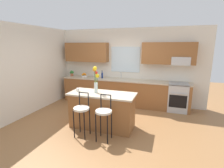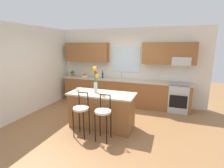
{
  "view_description": "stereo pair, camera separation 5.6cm",
  "coord_description": "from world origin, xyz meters",
  "px_view_note": "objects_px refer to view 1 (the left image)",
  "views": [
    {
      "loc": [
        1.53,
        -4.01,
        2.1
      ],
      "look_at": [
        -0.02,
        0.55,
        1.0
      ],
      "focal_mm": 27.16,
      "sensor_mm": 36.0,
      "label": 1
    },
    {
      "loc": [
        1.58,
        -3.99,
        2.1
      ],
      "look_at": [
        -0.02,
        0.55,
        1.0
      ],
      "focal_mm": 27.16,
      "sensor_mm": 36.0,
      "label": 2
    }
  ],
  "objects_px": {
    "bar_stool_middle": "(104,113)",
    "potted_plant_small": "(72,73)",
    "bottle_olive_oil": "(102,75)",
    "flower_vase": "(96,78)",
    "bar_stool_near": "(82,110)",
    "oven_range": "(178,97)",
    "kitchen_island": "(102,110)",
    "mug_ceramic": "(78,90)",
    "fruit_bowl_oranges": "(84,75)"
  },
  "relations": [
    {
      "from": "bar_stool_near",
      "to": "bottle_olive_oil",
      "type": "relative_size",
      "value": 3.68
    },
    {
      "from": "oven_range",
      "to": "flower_vase",
      "type": "distance_m",
      "value": 2.9
    },
    {
      "from": "bar_stool_middle",
      "to": "potted_plant_small",
      "type": "relative_size",
      "value": 4.61
    },
    {
      "from": "oven_range",
      "to": "bar_stool_middle",
      "type": "distance_m",
      "value": 2.93
    },
    {
      "from": "kitchen_island",
      "to": "mug_ceramic",
      "type": "xyz_separation_m",
      "value": [
        -0.66,
        -0.04,
        0.5
      ]
    },
    {
      "from": "mug_ceramic",
      "to": "fruit_bowl_oranges",
      "type": "bearing_deg",
      "value": 113.48
    },
    {
      "from": "bar_stool_near",
      "to": "flower_vase",
      "type": "xyz_separation_m",
      "value": [
        0.11,
        0.58,
        0.67
      ]
    },
    {
      "from": "flower_vase",
      "to": "bottle_olive_oil",
      "type": "bearing_deg",
      "value": 107.45
    },
    {
      "from": "oven_range",
      "to": "bar_stool_middle",
      "type": "bearing_deg",
      "value": -123.59
    },
    {
      "from": "kitchen_island",
      "to": "potted_plant_small",
      "type": "bearing_deg",
      "value": 137.08
    },
    {
      "from": "kitchen_island",
      "to": "potted_plant_small",
      "type": "height_order",
      "value": "potted_plant_small"
    },
    {
      "from": "bar_stool_near",
      "to": "bottle_olive_oil",
      "type": "xyz_separation_m",
      "value": [
        -0.48,
        2.46,
        0.4
      ]
    },
    {
      "from": "oven_range",
      "to": "kitchen_island",
      "type": "height_order",
      "value": "same"
    },
    {
      "from": "bar_stool_middle",
      "to": "mug_ceramic",
      "type": "distance_m",
      "value": 1.12
    },
    {
      "from": "bar_stool_middle",
      "to": "mug_ceramic",
      "type": "xyz_separation_m",
      "value": [
        -0.93,
        0.53,
        0.33
      ]
    },
    {
      "from": "fruit_bowl_oranges",
      "to": "bottle_olive_oil",
      "type": "bearing_deg",
      "value": -0.34
    },
    {
      "from": "bar_stool_near",
      "to": "flower_vase",
      "type": "height_order",
      "value": "flower_vase"
    },
    {
      "from": "bottle_olive_oil",
      "to": "potted_plant_small",
      "type": "bearing_deg",
      "value": 179.98
    },
    {
      "from": "bottle_olive_oil",
      "to": "potted_plant_small",
      "type": "height_order",
      "value": "bottle_olive_oil"
    },
    {
      "from": "fruit_bowl_oranges",
      "to": "bottle_olive_oil",
      "type": "relative_size",
      "value": 0.85
    },
    {
      "from": "oven_range",
      "to": "flower_vase",
      "type": "height_order",
      "value": "flower_vase"
    },
    {
      "from": "bar_stool_middle",
      "to": "fruit_bowl_oranges",
      "type": "relative_size",
      "value": 4.34
    },
    {
      "from": "bar_stool_near",
      "to": "kitchen_island",
      "type": "bearing_deg",
      "value": 64.29
    },
    {
      "from": "oven_range",
      "to": "bottle_olive_oil",
      "type": "distance_m",
      "value": 2.71
    },
    {
      "from": "bar_stool_middle",
      "to": "flower_vase",
      "type": "relative_size",
      "value": 1.54
    },
    {
      "from": "flower_vase",
      "to": "bar_stool_near",
      "type": "bearing_deg",
      "value": -101.2
    },
    {
      "from": "bar_stool_middle",
      "to": "fruit_bowl_oranges",
      "type": "height_order",
      "value": "fruit_bowl_oranges"
    },
    {
      "from": "mug_ceramic",
      "to": "potted_plant_small",
      "type": "distance_m",
      "value": 2.37
    },
    {
      "from": "kitchen_island",
      "to": "flower_vase",
      "type": "bearing_deg",
      "value": 178.46
    },
    {
      "from": "oven_range",
      "to": "fruit_bowl_oranges",
      "type": "height_order",
      "value": "fruit_bowl_oranges"
    },
    {
      "from": "oven_range",
      "to": "mug_ceramic",
      "type": "height_order",
      "value": "mug_ceramic"
    },
    {
      "from": "bar_stool_near",
      "to": "fruit_bowl_oranges",
      "type": "bearing_deg",
      "value": 116.42
    },
    {
      "from": "potted_plant_small",
      "to": "bar_stool_near",
      "type": "bearing_deg",
      "value": -54.45
    },
    {
      "from": "flower_vase",
      "to": "potted_plant_small",
      "type": "relative_size",
      "value": 3.0
    },
    {
      "from": "kitchen_island",
      "to": "potted_plant_small",
      "type": "distance_m",
      "value": 2.84
    },
    {
      "from": "flower_vase",
      "to": "potted_plant_small",
      "type": "height_order",
      "value": "flower_vase"
    },
    {
      "from": "bar_stool_middle",
      "to": "flower_vase",
      "type": "distance_m",
      "value": 0.98
    },
    {
      "from": "potted_plant_small",
      "to": "bar_stool_middle",
      "type": "bearing_deg",
      "value": -46.84
    },
    {
      "from": "oven_range",
      "to": "bar_stool_near",
      "type": "distance_m",
      "value": 3.27
    },
    {
      "from": "oven_range",
      "to": "bar_stool_middle",
      "type": "relative_size",
      "value": 0.88
    },
    {
      "from": "flower_vase",
      "to": "kitchen_island",
      "type": "bearing_deg",
      "value": -1.54
    },
    {
      "from": "flower_vase",
      "to": "bottle_olive_oil",
      "type": "height_order",
      "value": "flower_vase"
    },
    {
      "from": "fruit_bowl_oranges",
      "to": "potted_plant_small",
      "type": "distance_m",
      "value": 0.54
    },
    {
      "from": "bottle_olive_oil",
      "to": "potted_plant_small",
      "type": "xyz_separation_m",
      "value": [
        -1.28,
        0.0,
        0.02
      ]
    },
    {
      "from": "bar_stool_middle",
      "to": "bottle_olive_oil",
      "type": "height_order",
      "value": "bottle_olive_oil"
    },
    {
      "from": "oven_range",
      "to": "mug_ceramic",
      "type": "xyz_separation_m",
      "value": [
        -2.55,
        -1.91,
        0.51
      ]
    },
    {
      "from": "oven_range",
      "to": "potted_plant_small",
      "type": "distance_m",
      "value": 3.97
    },
    {
      "from": "kitchen_island",
      "to": "bar_stool_near",
      "type": "distance_m",
      "value": 0.66
    },
    {
      "from": "bar_stool_middle",
      "to": "bottle_olive_oil",
      "type": "relative_size",
      "value": 3.68
    },
    {
      "from": "bar_stool_middle",
      "to": "potted_plant_small",
      "type": "xyz_separation_m",
      "value": [
        -2.31,
        2.46,
        0.41
      ]
    }
  ]
}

